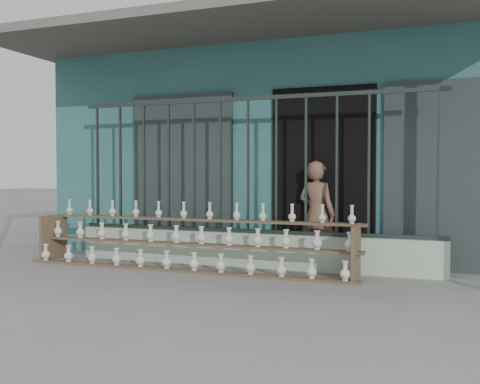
% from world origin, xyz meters
% --- Properties ---
extents(ground, '(60.00, 60.00, 0.00)m').
position_xyz_m(ground, '(0.00, 0.00, 0.00)').
color(ground, slate).
extents(workshop_building, '(7.40, 6.60, 3.21)m').
position_xyz_m(workshop_building, '(0.00, 4.23, 1.62)').
color(workshop_building, '#2E6161').
rests_on(workshop_building, ground).
extents(parapet_wall, '(5.00, 0.20, 0.45)m').
position_xyz_m(parapet_wall, '(0.00, 1.30, 0.23)').
color(parapet_wall, '#AAC6AA').
rests_on(parapet_wall, ground).
extents(security_fence, '(5.00, 0.04, 1.80)m').
position_xyz_m(security_fence, '(-0.00, 1.30, 1.35)').
color(security_fence, '#283330').
rests_on(security_fence, parapet_wall).
extents(shelf_rack, '(4.50, 0.68, 0.85)m').
position_xyz_m(shelf_rack, '(-0.68, 0.89, 0.36)').
color(shelf_rack, brown).
rests_on(shelf_rack, ground).
extents(elderly_woman, '(0.59, 0.47, 1.40)m').
position_xyz_m(elderly_woman, '(0.86, 1.61, 0.70)').
color(elderly_woman, brown).
rests_on(elderly_woman, ground).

